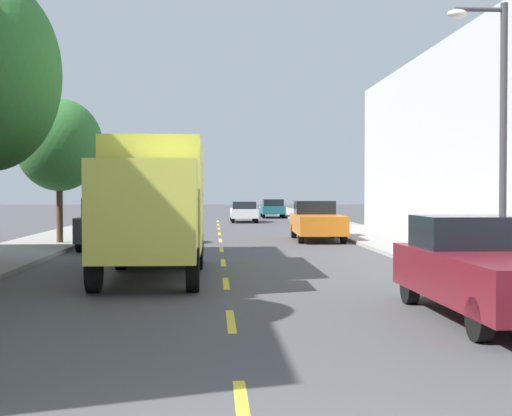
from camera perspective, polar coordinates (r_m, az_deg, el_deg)
name	(u,v)px	position (r m, az deg, el deg)	size (l,w,h in m)	color
ground_plane	(220,236)	(35.38, -2.83, -2.20)	(160.00, 160.00, 0.00)	#424244
sidewalk_left	(62,238)	(34.07, -14.84, -2.26)	(3.20, 120.00, 0.14)	gray
sidewalk_right	(375,237)	(34.19, 9.19, -2.22)	(3.20, 120.00, 0.14)	gray
lane_centerline_dashes	(221,244)	(29.89, -2.75, -2.85)	(0.14, 47.20, 0.01)	yellow
street_tree_third	(59,145)	(30.21, -15.02, 4.74)	(3.41, 3.41, 5.70)	#47331E
street_lamp	(496,120)	(17.13, 18.14, 6.52)	(1.35, 0.28, 6.18)	#38383D
delivery_box_truck	(155,199)	(19.24, -7.81, 0.67)	(2.40, 7.83, 3.51)	#D8D84C
parked_pickup_navy	(146,214)	(43.08, -8.55, -0.47)	(2.02, 5.31, 1.73)	navy
parked_suv_charcoal	(111,222)	(28.46, -11.22, -1.10)	(1.96, 4.80, 1.93)	#333338
parked_suv_forest	(133,215)	(36.13, -9.56, -0.58)	(1.97, 4.81, 1.93)	#194C28
parked_pickup_burgundy	(487,270)	(13.33, 17.48, -4.61)	(2.08, 5.33, 1.73)	maroon
parked_wagon_teal	(273,208)	(59.41, 1.30, 0.02)	(1.93, 4.74, 1.50)	#195B60
parked_pickup_orange	(317,222)	(32.58, 4.75, -1.05)	(2.14, 5.35, 1.73)	orange
moving_white_sedan	(244,211)	(50.95, -0.95, -0.26)	(1.80, 4.50, 1.43)	silver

